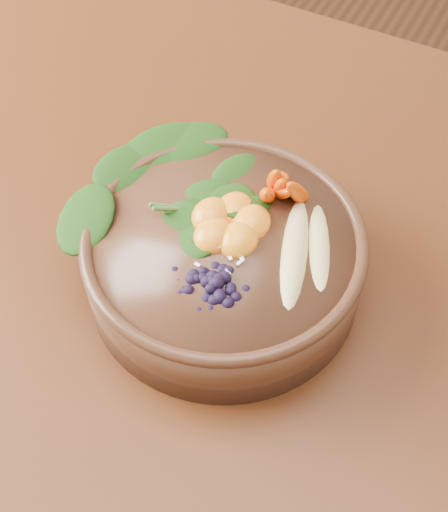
{
  "coord_description": "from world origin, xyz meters",
  "views": [
    {
      "loc": [
        0.2,
        -0.43,
        1.36
      ],
      "look_at": [
        -0.0,
        -0.04,
        0.8
      ],
      "focal_mm": 50.0,
      "sensor_mm": 36.0,
      "label": 1
    }
  ],
  "objects": [
    {
      "name": "dining_table",
      "position": [
        0.0,
        0.0,
        0.66
      ],
      "size": [
        1.6,
        0.9,
        0.75
      ],
      "color": "#331C0C",
      "rests_on": "ground"
    },
    {
      "name": "blueberry_pile",
      "position": [
        0.01,
        -0.1,
        0.84
      ],
      "size": [
        0.15,
        0.13,
        0.04
      ],
      "primitive_type": null,
      "rotation": [
        0.0,
        0.0,
        0.27
      ],
      "color": "black",
      "rests_on": "stoneware_bowl"
    },
    {
      "name": "coconut_flakes",
      "position": [
        0.0,
        -0.06,
        0.83
      ],
      "size": [
        0.1,
        0.09,
        0.01
      ],
      "primitive_type": null,
      "rotation": [
        0.0,
        0.0,
        0.27
      ],
      "color": "white",
      "rests_on": "stoneware_bowl"
    },
    {
      "name": "ground",
      "position": [
        0.0,
        0.0,
        0.0
      ],
      "size": [
        4.0,
        4.0,
        0.0
      ],
      "primitive_type": "plane",
      "color": "#381E0F",
      "rests_on": "ground"
    },
    {
      "name": "mandarin_cluster",
      "position": [
        -0.01,
        -0.03,
        0.84
      ],
      "size": [
        0.1,
        0.11,
        0.03
      ],
      "primitive_type": null,
      "rotation": [
        0.0,
        0.0,
        0.27
      ],
      "color": "orange",
      "rests_on": "stoneware_bowl"
    },
    {
      "name": "kale_heap",
      "position": [
        -0.06,
        0.0,
        0.85
      ],
      "size": [
        0.22,
        0.21,
        0.04
      ],
      "primitive_type": null,
      "rotation": [
        0.0,
        0.0,
        0.27
      ],
      "color": "#1B420F",
      "rests_on": "stoneware_bowl"
    },
    {
      "name": "carrot_cluster",
      "position": [
        0.02,
        0.04,
        0.86
      ],
      "size": [
        0.07,
        0.07,
        0.08
      ],
      "primitive_type": null,
      "rotation": [
        0.0,
        0.0,
        0.27
      ],
      "color": "#DF4400",
      "rests_on": "stoneware_bowl"
    },
    {
      "name": "stoneware_bowl",
      "position": [
        -0.0,
        -0.04,
        0.79
      ],
      "size": [
        0.34,
        0.34,
        0.07
      ],
      "primitive_type": "cylinder",
      "rotation": [
        0.0,
        0.0,
        0.27
      ],
      "color": "#4F2D1C",
      "rests_on": "dining_table"
    },
    {
      "name": "banana_halves",
      "position": [
        0.07,
        -0.02,
        0.84
      ],
      "size": [
        0.1,
        0.16,
        0.03
      ],
      "rotation": [
        0.0,
        0.0,
        0.27
      ],
      "color": "#E0CC84",
      "rests_on": "stoneware_bowl"
    }
  ]
}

